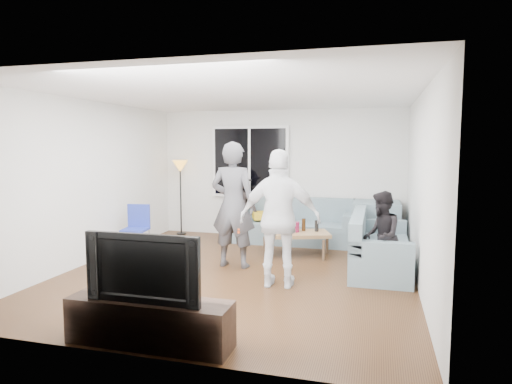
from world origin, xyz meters
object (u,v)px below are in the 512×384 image
(sofa_right_section, at_px, (381,242))
(tv_console, at_px, (150,322))
(coffee_table, at_px, (296,244))
(floor_lamp, at_px, (181,198))
(player_left, at_px, (233,205))
(spectator_back, at_px, (239,206))
(side_chair, at_px, (135,230))
(spectator_right, at_px, (381,237))
(player_right, at_px, (280,219))
(television, at_px, (148,266))
(sofa_back_section, at_px, (293,221))

(sofa_right_section, height_order, tv_console, sofa_right_section)
(coffee_table, height_order, floor_lamp, floor_lamp)
(sofa_right_section, distance_m, tv_console, 3.89)
(player_left, height_order, tv_console, player_left)
(floor_lamp, distance_m, tv_console, 5.33)
(spectator_back, distance_m, tv_console, 4.86)
(side_chair, height_order, spectator_right, spectator_right)
(player_right, bearing_deg, floor_lamp, -50.68)
(player_left, relative_size, player_right, 1.06)
(player_left, relative_size, television, 1.72)
(side_chair, height_order, spectator_back, spectator_back)
(sofa_back_section, height_order, floor_lamp, floor_lamp)
(spectator_back, bearing_deg, player_right, -50.27)
(spectator_right, bearing_deg, sofa_back_section, -146.38)
(floor_lamp, relative_size, television, 1.38)
(side_chair, xyz_separation_m, floor_lamp, (0.00, 1.85, 0.35))
(floor_lamp, xyz_separation_m, player_left, (1.86, -2.11, 0.19))
(tv_console, bearing_deg, side_chair, 122.45)
(side_chair, relative_size, floor_lamp, 0.55)
(sofa_right_section, bearing_deg, tv_console, 147.00)
(coffee_table, bearing_deg, floor_lamp, 157.16)
(spectator_right, bearing_deg, floor_lamp, -123.12)
(sofa_right_section, bearing_deg, spectator_back, 60.55)
(floor_lamp, xyz_separation_m, spectator_right, (4.07, -2.28, -0.15))
(side_chair, bearing_deg, sofa_back_section, 27.00)
(coffee_table, bearing_deg, player_left, -130.03)
(side_chair, bearing_deg, floor_lamp, 82.21)
(floor_lamp, xyz_separation_m, player_right, (2.77, -2.89, 0.14))
(sofa_right_section, height_order, player_left, player_left)
(television, bearing_deg, sofa_right_section, 57.00)
(player_left, xyz_separation_m, spectator_back, (-0.52, 1.98, -0.29))
(player_right, height_order, spectator_back, player_right)
(sofa_right_section, xyz_separation_m, television, (-2.12, -3.26, 0.34))
(coffee_table, xyz_separation_m, side_chair, (-2.68, -0.72, 0.23))
(floor_lamp, xyz_separation_m, television, (1.95, -4.93, -0.01))
(sofa_back_section, distance_m, floor_lamp, 2.47)
(floor_lamp, xyz_separation_m, spectator_back, (1.34, -0.13, -0.10))
(sofa_right_section, bearing_deg, side_chair, 92.60)
(sofa_right_section, relative_size, spectator_back, 1.47)
(floor_lamp, bearing_deg, tv_console, -68.36)
(side_chair, xyz_separation_m, player_left, (1.86, -0.25, 0.54))
(coffee_table, distance_m, television, 3.91)
(sofa_right_section, relative_size, coffee_table, 1.82)
(spectator_back, bearing_deg, television, -70.34)
(television, bearing_deg, spectator_right, 51.37)
(player_left, xyz_separation_m, television, (0.09, -2.82, -0.21))
(player_left, bearing_deg, player_right, 141.78)
(sofa_back_section, relative_size, player_right, 1.25)
(coffee_table, relative_size, side_chair, 1.28)
(sofa_right_section, xyz_separation_m, player_left, (-2.21, -0.44, 0.55))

